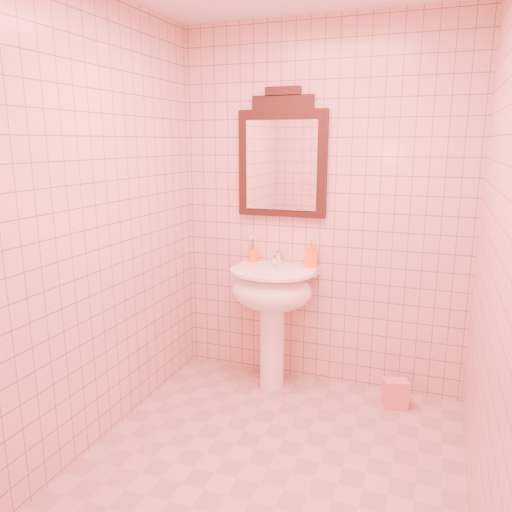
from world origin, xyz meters
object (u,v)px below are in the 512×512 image
at_px(toothbrush_cup, 253,255).
at_px(mirror, 282,158).
at_px(soap_dispenser, 311,254).
at_px(towel, 395,394).
at_px(pedestal_sink, 272,298).

bearing_deg(toothbrush_cup, mirror, 7.73).
distance_m(soap_dispenser, towel, 1.07).
xyz_separation_m(pedestal_sink, toothbrush_cup, (-0.20, 0.17, 0.25)).
bearing_deg(mirror, towel, -12.74).
xyz_separation_m(mirror, toothbrush_cup, (-0.20, -0.03, -0.69)).
relative_size(pedestal_sink, mirror, 1.00).
bearing_deg(soap_dispenser, towel, -28.58).
height_order(pedestal_sink, soap_dispenser, soap_dispenser).
distance_m(toothbrush_cup, soap_dispenser, 0.43).
xyz_separation_m(soap_dispenser, towel, (0.63, -0.16, -0.86)).
relative_size(toothbrush_cup, towel, 0.87).
relative_size(soap_dispenser, towel, 0.96).
xyz_separation_m(toothbrush_cup, soap_dispenser, (0.43, -0.01, 0.05)).
distance_m(pedestal_sink, soap_dispenser, 0.41).
distance_m(pedestal_sink, towel, 1.02).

